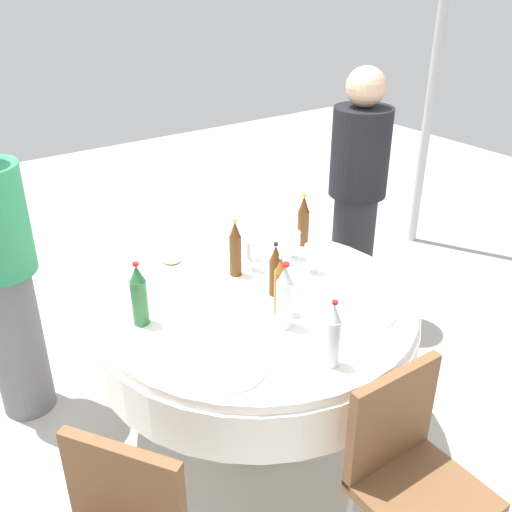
% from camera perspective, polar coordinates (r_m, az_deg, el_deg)
% --- Properties ---
extents(ground_plane, '(10.00, 10.00, 0.00)m').
position_cam_1_polar(ground_plane, '(3.09, 0.00, -15.90)').
color(ground_plane, '#B7B2A8').
extents(dining_table, '(1.47, 1.47, 0.74)m').
position_cam_1_polar(dining_table, '(2.72, 0.00, -6.75)').
color(dining_table, white).
rests_on(dining_table, ground_plane).
extents(bottle_clear_west, '(0.07, 0.07, 0.30)m').
position_cam_1_polar(bottle_clear_west, '(2.38, 2.84, -4.07)').
color(bottle_clear_west, silver).
rests_on(bottle_clear_west, dining_table).
extents(bottle_brown_front, '(0.06, 0.06, 0.29)m').
position_cam_1_polar(bottle_brown_front, '(2.76, -2.03, 0.65)').
color(bottle_brown_front, '#593314').
rests_on(bottle_brown_front, dining_table).
extents(bottle_green_mid, '(0.07, 0.07, 0.29)m').
position_cam_1_polar(bottle_green_mid, '(2.44, -11.38, -3.83)').
color(bottle_green_mid, '#2D6B38').
rests_on(bottle_green_mid, dining_table).
extents(bottle_amber_right, '(0.06, 0.06, 0.28)m').
position_cam_1_polar(bottle_amber_right, '(2.47, 2.45, -3.04)').
color(bottle_amber_right, '#8C5619').
rests_on(bottle_amber_right, dining_table).
extents(bottle_brown_south, '(0.06, 0.06, 0.26)m').
position_cam_1_polar(bottle_brown_south, '(2.61, 1.92, -1.48)').
color(bottle_brown_south, '#593314').
rests_on(bottle_brown_south, dining_table).
extents(bottle_clear_outer, '(0.06, 0.06, 0.28)m').
position_cam_1_polar(bottle_clear_outer, '(2.18, 7.52, -7.75)').
color(bottle_clear_outer, silver).
rests_on(bottle_clear_outer, dining_table).
extents(bottle_brown_rear, '(0.06, 0.06, 0.29)m').
position_cam_1_polar(bottle_brown_rear, '(3.07, 4.66, 3.42)').
color(bottle_brown_rear, '#593314').
rests_on(bottle_brown_rear, dining_table).
extents(wine_glass_right, '(0.08, 0.08, 0.15)m').
position_cam_1_polar(wine_glass_right, '(2.94, 3.61, 1.50)').
color(wine_glass_right, white).
rests_on(wine_glass_right, dining_table).
extents(wine_glass_south, '(0.07, 0.07, 0.15)m').
position_cam_1_polar(wine_glass_south, '(2.81, 5.48, 0.36)').
color(wine_glass_south, white).
rests_on(wine_glass_south, dining_table).
extents(wine_glass_outer, '(0.06, 0.06, 0.15)m').
position_cam_1_polar(wine_glass_outer, '(2.82, -0.37, 0.60)').
color(wine_glass_outer, white).
rests_on(wine_glass_outer, dining_table).
extents(wine_glass_rear, '(0.06, 0.06, 0.14)m').
position_cam_1_polar(wine_glass_rear, '(2.92, -0.69, 1.38)').
color(wine_glass_rear, white).
rests_on(wine_glass_rear, dining_table).
extents(plate_east, '(0.24, 0.24, 0.04)m').
position_cam_1_polar(plate_east, '(2.94, -8.30, -0.59)').
color(plate_east, white).
rests_on(plate_east, dining_table).
extents(plate_far, '(0.23, 0.23, 0.02)m').
position_cam_1_polar(plate_far, '(2.53, -6.11, -5.64)').
color(plate_far, white).
rests_on(plate_far, dining_table).
extents(plate_north, '(0.26, 0.26, 0.02)m').
position_cam_1_polar(plate_north, '(2.21, -2.46, -11.02)').
color(plate_north, white).
rests_on(plate_north, dining_table).
extents(plate_inner, '(0.20, 0.20, 0.02)m').
position_cam_1_polar(plate_inner, '(2.55, 11.24, -5.71)').
color(plate_inner, white).
rests_on(plate_inner, dining_table).
extents(fork_front, '(0.15, 0.13, 0.00)m').
position_cam_1_polar(fork_front, '(2.31, 3.06, -9.19)').
color(fork_front, silver).
rests_on(fork_front, dining_table).
extents(spoon_mid, '(0.08, 0.17, 0.00)m').
position_cam_1_polar(spoon_mid, '(2.81, 9.20, -2.36)').
color(spoon_mid, silver).
rests_on(spoon_mid, dining_table).
extents(spoon_right, '(0.18, 0.04, 0.00)m').
position_cam_1_polar(spoon_right, '(3.08, -2.86, 0.82)').
color(spoon_right, silver).
rests_on(spoon_right, dining_table).
extents(person_west, '(0.34, 0.34, 1.59)m').
position_cam_1_polar(person_west, '(3.55, 9.82, 5.76)').
color(person_west, '#26262B').
rests_on(person_west, ground_plane).
extents(person_front, '(0.34, 0.34, 1.55)m').
position_cam_1_polar(person_front, '(2.96, -23.76, -1.32)').
color(person_front, slate).
rests_on(person_front, ground_plane).
extents(chair_rear, '(0.40, 0.40, 0.87)m').
position_cam_1_polar(chair_rear, '(2.24, 14.72, -19.40)').
color(chair_rear, brown).
rests_on(chair_rear, ground_plane).
extents(tent_pole_secondary, '(0.07, 0.07, 2.41)m').
position_cam_1_polar(tent_pole_secondary, '(4.68, 16.78, 14.99)').
color(tent_pole_secondary, '#B2B5B7').
rests_on(tent_pole_secondary, ground_plane).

